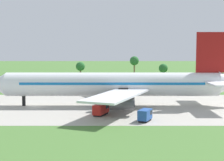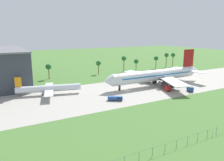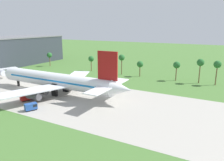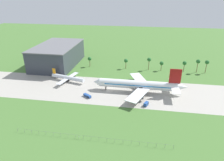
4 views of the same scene
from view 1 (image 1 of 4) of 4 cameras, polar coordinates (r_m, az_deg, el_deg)
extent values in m
plane|color=#477233|center=(91.75, -12.76, -4.26)|extent=(600.00, 600.00, 0.00)
cube|color=#A8A399|center=(91.75, -12.76, -4.25)|extent=(320.00, 44.00, 0.02)
cylinder|color=white|center=(90.08, 0.00, -0.63)|extent=(55.62, 6.20, 6.20)
cube|color=#146BB7|center=(90.03, 0.00, -0.34)|extent=(47.28, 6.32, 0.62)
cube|color=maroon|center=(93.27, 16.21, 4.51)|extent=(8.06, 0.50, 10.54)
cube|color=white|center=(93.75, 16.27, -0.04)|extent=(5.58, 24.79, 0.30)
cube|color=white|center=(77.79, 1.00, -2.42)|extent=(16.85, 26.24, 0.44)
cube|color=white|center=(102.65, 0.75, -0.49)|extent=(16.85, 26.24, 0.44)
cylinder|color=#4C4C51|center=(83.07, -0.23, -3.16)|extent=(5.58, 2.79, 2.79)
cylinder|color=#4C4C51|center=(76.98, 1.63, -3.85)|extent=(5.58, 2.79, 2.79)
cylinder|color=#4C4C51|center=(97.80, -0.20, -1.84)|extent=(5.58, 2.79, 2.79)
cylinder|color=#4C4C51|center=(103.97, 1.19, -1.41)|extent=(5.58, 2.79, 2.79)
cube|color=black|center=(93.42, -14.50, -2.54)|extent=(0.70, 0.90, 5.09)
cube|color=black|center=(87.14, 1.83, -2.94)|extent=(2.40, 1.20, 5.09)
cube|color=black|center=(93.89, 1.70, -2.33)|extent=(2.40, 1.20, 5.09)
cube|color=black|center=(78.53, -1.89, -5.62)|extent=(3.30, 4.91, 0.40)
cube|color=#B21E19|center=(78.29, -1.89, -4.70)|extent=(3.77, 5.74, 2.16)
cube|color=black|center=(79.58, -1.49, -4.30)|extent=(2.57, 2.48, 0.90)
cube|color=black|center=(72.24, 5.46, -6.63)|extent=(3.01, 3.80, 0.40)
cube|color=#234C99|center=(71.98, 5.47, -5.65)|extent=(3.44, 4.43, 2.10)
cube|color=black|center=(72.94, 5.74, -5.25)|extent=(2.43, 2.09, 0.90)
cylinder|color=brown|center=(137.09, 3.69, 1.06)|extent=(0.56, 0.56, 9.49)
sphere|color=#28662D|center=(136.78, 3.70, 3.30)|extent=(3.60, 3.60, 3.60)
cylinder|color=brown|center=(138.45, 8.46, 0.44)|extent=(0.56, 0.56, 6.50)
sphere|color=#28662D|center=(138.16, 8.49, 2.03)|extent=(3.60, 3.60, 3.60)
cylinder|color=brown|center=(137.48, -5.30, 0.60)|extent=(0.56, 0.56, 7.25)
sphere|color=#28662D|center=(137.18, -5.32, 2.36)|extent=(3.60, 3.60, 3.60)
cylinder|color=brown|center=(142.80, 16.54, 0.68)|extent=(0.56, 0.56, 7.77)
sphere|color=#28662D|center=(142.51, 16.59, 2.48)|extent=(3.60, 3.60, 3.60)
camera|label=2|loc=(81.31, -93.59, 9.41)|focal=35.00mm
camera|label=3|loc=(69.35, 72.09, 12.30)|focal=35.00mm
camera|label=4|loc=(68.14, 176.91, 45.14)|focal=32.00mm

